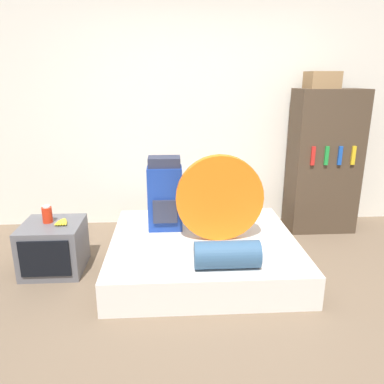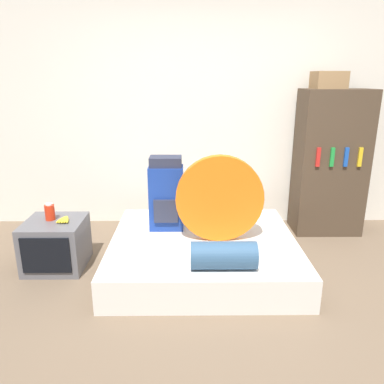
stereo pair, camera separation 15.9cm
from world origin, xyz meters
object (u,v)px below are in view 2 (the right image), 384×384
tent_bag (220,199)px  bookshelf (330,163)px  backpack (166,194)px  canister (50,212)px  television (56,244)px  cardboard_box (329,80)px  sleeping_roll (224,255)px

tent_bag → bookshelf: bearing=34.4°
backpack → canister: (-1.06, -0.21, -0.10)m
backpack → television: size_ratio=1.35×
canister → cardboard_box: cardboard_box is taller
tent_bag → cardboard_box: size_ratio=2.48×
sleeping_roll → television: (-1.51, 0.57, -0.17)m
sleeping_roll → cardboard_box: size_ratio=1.61×
backpack → canister: 1.09m
tent_bag → bookshelf: size_ratio=0.49×
television → bookshelf: bookshelf is taller
backpack → sleeping_roll: bearing=-59.4°
sleeping_roll → television: size_ratio=0.97×
backpack → bookshelf: bearing=18.8°
sleeping_roll → bookshelf: bearing=47.6°
sleeping_roll → television: sleeping_roll is taller
television → cardboard_box: (2.72, 0.89, 1.46)m
backpack → canister: size_ratio=4.50×
tent_bag → television: tent_bag is taller
television → bookshelf: 3.01m
cardboard_box → backpack: bearing=-159.3°
backpack → canister: backpack is taller
bookshelf → canister: bearing=-164.0°
backpack → cardboard_box: cardboard_box is taller
tent_bag → sleeping_roll: size_ratio=1.54×
backpack → cardboard_box: size_ratio=2.26×
tent_bag → canister: 1.57m
tent_bag → bookshelf: 1.58m
tent_bag → television: bearing=178.9°
television → canister: size_ratio=3.33×
sleeping_roll → canister: 1.67m
tent_bag → cardboard_box: 1.82m
backpack → bookshelf: (1.80, 0.61, 0.17)m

